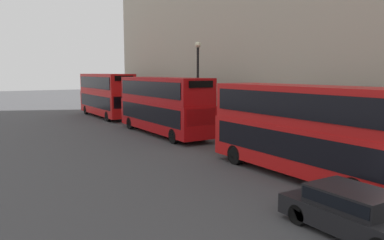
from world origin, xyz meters
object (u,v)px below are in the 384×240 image
(bus_third_in_queue, at_px, (106,93))
(bus_leading, at_px, (304,127))
(car_dark_sedan, at_px, (353,210))
(bus_second_in_queue, at_px, (163,103))

(bus_third_in_queue, bearing_deg, bus_leading, -90.00)
(bus_third_in_queue, height_order, car_dark_sedan, bus_third_in_queue)
(car_dark_sedan, bearing_deg, bus_second_in_queue, 79.71)
(bus_leading, distance_m, car_dark_sedan, 6.21)
(bus_leading, relative_size, bus_second_in_queue, 0.94)
(bus_third_in_queue, bearing_deg, car_dark_sedan, -96.10)
(bus_third_in_queue, distance_m, car_dark_sedan, 32.05)
(bus_second_in_queue, relative_size, bus_third_in_queue, 1.01)
(bus_leading, xyz_separation_m, car_dark_sedan, (-3.40, -4.96, -1.56))
(bus_third_in_queue, xyz_separation_m, car_dark_sedan, (-3.40, -31.82, -1.78))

